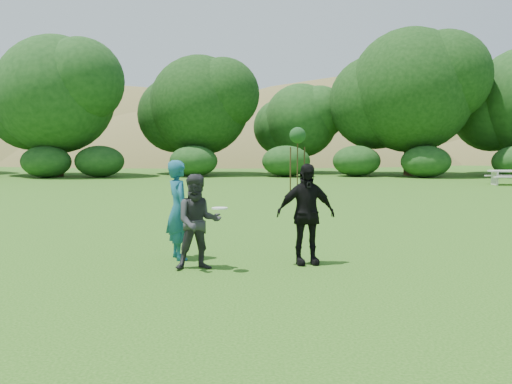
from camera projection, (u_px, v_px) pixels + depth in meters
ground at (255, 270)px, 9.91m from camera, size 120.00×120.00×0.00m
player_teal at (179, 210)px, 10.80m from camera, size 0.69×0.81×1.88m
player_grey at (198, 222)px, 9.91m from camera, size 0.93×0.79×1.67m
player_black at (306, 214)px, 10.33m from camera, size 1.14×0.65×1.84m
frisbee at (220, 208)px, 9.69m from camera, size 0.27×0.27×0.03m
sapling at (298, 137)px, 24.39m from camera, size 0.70×0.70×2.85m
picnic_table at (507, 175)px, 29.30m from camera, size 1.80×1.48×0.76m
hillside at (255, 244)px, 79.16m from camera, size 150.00×72.00×52.00m
tree_row at (307, 102)px, 38.03m from camera, size 53.92×10.38×9.62m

